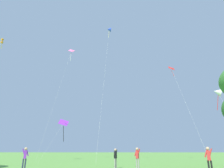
{
  "coord_description": "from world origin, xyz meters",
  "views": [
    {
      "loc": [
        2.96,
        -3.32,
        1.53
      ],
      "look_at": [
        1.48,
        28.66,
        12.34
      ],
      "focal_mm": 31.73,
      "sensor_mm": 36.0,
      "label": 1
    }
  ],
  "objects_px": {
    "kite_purple_streamer": "(63,126)",
    "kite_orange_box": "(1,43)",
    "kite_blue_delta": "(109,30)",
    "kite_pink_low": "(70,56)",
    "kite_red_high": "(173,72)",
    "person_in_blue_jacket": "(25,156)",
    "person_near_tree": "(209,157)",
    "person_foreground_watcher": "(115,156)",
    "kite_white_distant": "(218,92)",
    "person_in_red_shirt": "(137,156)"
  },
  "relations": [
    {
      "from": "person_foreground_watcher",
      "to": "person_in_red_shirt",
      "type": "relative_size",
      "value": 0.96
    },
    {
      "from": "kite_white_distant",
      "to": "kite_orange_box",
      "type": "height_order",
      "value": "kite_orange_box"
    },
    {
      "from": "kite_blue_delta",
      "to": "kite_white_distant",
      "type": "distance_m",
      "value": 23.22
    },
    {
      "from": "kite_orange_box",
      "to": "person_near_tree",
      "type": "xyz_separation_m",
      "value": [
        29.36,
        -18.05,
        -20.51
      ]
    },
    {
      "from": "kite_red_high",
      "to": "person_near_tree",
      "type": "height_order",
      "value": "kite_red_high"
    },
    {
      "from": "person_foreground_watcher",
      "to": "person_in_red_shirt",
      "type": "xyz_separation_m",
      "value": [
        1.95,
        -0.98,
        0.04
      ]
    },
    {
      "from": "kite_pink_low",
      "to": "kite_red_high",
      "type": "bearing_deg",
      "value": -4.14
    },
    {
      "from": "kite_blue_delta",
      "to": "person_near_tree",
      "type": "distance_m",
      "value": 30.7
    },
    {
      "from": "kite_blue_delta",
      "to": "kite_white_distant",
      "type": "bearing_deg",
      "value": -34.4
    },
    {
      "from": "kite_purple_streamer",
      "to": "person_foreground_watcher",
      "type": "xyz_separation_m",
      "value": [
        10.2,
        -17.46,
        -4.77
      ]
    },
    {
      "from": "person_in_red_shirt",
      "to": "kite_blue_delta",
      "type": "bearing_deg",
      "value": 103.05
    },
    {
      "from": "person_in_blue_jacket",
      "to": "person_in_red_shirt",
      "type": "relative_size",
      "value": 1.01
    },
    {
      "from": "person_in_blue_jacket",
      "to": "kite_pink_low",
      "type": "bearing_deg",
      "value": 97.54
    },
    {
      "from": "kite_purple_streamer",
      "to": "person_near_tree",
      "type": "bearing_deg",
      "value": -52.35
    },
    {
      "from": "kite_pink_low",
      "to": "person_in_red_shirt",
      "type": "distance_m",
      "value": 30.95
    },
    {
      "from": "kite_white_distant",
      "to": "kite_red_high",
      "type": "xyz_separation_m",
      "value": [
        -1.48,
        13.11,
        8.0
      ]
    },
    {
      "from": "kite_purple_streamer",
      "to": "person_foreground_watcher",
      "type": "height_order",
      "value": "kite_purple_streamer"
    },
    {
      "from": "kite_blue_delta",
      "to": "person_in_red_shirt",
      "type": "height_order",
      "value": "kite_blue_delta"
    },
    {
      "from": "person_in_blue_jacket",
      "to": "kite_white_distant",
      "type": "bearing_deg",
      "value": 17.63
    },
    {
      "from": "kite_pink_low",
      "to": "kite_orange_box",
      "type": "xyz_separation_m",
      "value": [
        -12.26,
        -5.48,
        0.48
      ]
    },
    {
      "from": "person_near_tree",
      "to": "person_in_red_shirt",
      "type": "height_order",
      "value": "person_in_red_shirt"
    },
    {
      "from": "kite_blue_delta",
      "to": "person_in_red_shirt",
      "type": "relative_size",
      "value": 13.79
    },
    {
      "from": "kite_red_high",
      "to": "person_in_blue_jacket",
      "type": "height_order",
      "value": "kite_red_high"
    },
    {
      "from": "kite_orange_box",
      "to": "kite_red_high",
      "type": "bearing_deg",
      "value": 6.66
    },
    {
      "from": "kite_blue_delta",
      "to": "kite_pink_low",
      "type": "bearing_deg",
      "value": 150.34
    },
    {
      "from": "kite_blue_delta",
      "to": "kite_pink_low",
      "type": "xyz_separation_m",
      "value": [
        -8.89,
        5.06,
        -3.08
      ]
    },
    {
      "from": "person_near_tree",
      "to": "person_foreground_watcher",
      "type": "height_order",
      "value": "person_near_tree"
    },
    {
      "from": "kite_blue_delta",
      "to": "kite_purple_streamer",
      "type": "bearing_deg",
      "value": 158.53
    },
    {
      "from": "person_near_tree",
      "to": "person_in_red_shirt",
      "type": "bearing_deg",
      "value": 143.97
    },
    {
      "from": "person_in_blue_jacket",
      "to": "person_in_red_shirt",
      "type": "height_order",
      "value": "person_in_blue_jacket"
    },
    {
      "from": "person_foreground_watcher",
      "to": "kite_blue_delta",
      "type": "bearing_deg",
      "value": 96.24
    },
    {
      "from": "kite_orange_box",
      "to": "person_in_red_shirt",
      "type": "relative_size",
      "value": 12.59
    },
    {
      "from": "person_foreground_watcher",
      "to": "person_in_red_shirt",
      "type": "distance_m",
      "value": 2.18
    },
    {
      "from": "kite_purple_streamer",
      "to": "kite_pink_low",
      "type": "distance_m",
      "value": 15.39
    },
    {
      "from": "kite_orange_box",
      "to": "person_foreground_watcher",
      "type": "xyz_separation_m",
      "value": [
        22.69,
        -13.63,
        -20.55
      ]
    },
    {
      "from": "person_near_tree",
      "to": "kite_white_distant",
      "type": "bearing_deg",
      "value": 56.8
    },
    {
      "from": "person_near_tree",
      "to": "kite_pink_low",
      "type": "bearing_deg",
      "value": 126.01
    },
    {
      "from": "kite_purple_streamer",
      "to": "person_in_red_shirt",
      "type": "xyz_separation_m",
      "value": [
        12.15,
        -18.44,
        -4.73
      ]
    },
    {
      "from": "kite_pink_low",
      "to": "person_foreground_watcher",
      "type": "xyz_separation_m",
      "value": [
        10.42,
        -19.11,
        -20.07
      ]
    },
    {
      "from": "person_in_blue_jacket",
      "to": "person_foreground_watcher",
      "type": "bearing_deg",
      "value": 14.23
    },
    {
      "from": "person_in_blue_jacket",
      "to": "person_near_tree",
      "type": "bearing_deg",
      "value": -9.83
    },
    {
      "from": "kite_red_high",
      "to": "person_foreground_watcher",
      "type": "relative_size",
      "value": 10.42
    },
    {
      "from": "kite_white_distant",
      "to": "person_in_red_shirt",
      "type": "relative_size",
      "value": 5.01
    },
    {
      "from": "kite_orange_box",
      "to": "person_foreground_watcher",
      "type": "bearing_deg",
      "value": -30.99
    },
    {
      "from": "person_foreground_watcher",
      "to": "kite_pink_low",
      "type": "bearing_deg",
      "value": 118.61
    },
    {
      "from": "kite_white_distant",
      "to": "kite_red_high",
      "type": "distance_m",
      "value": 15.43
    },
    {
      "from": "kite_red_high",
      "to": "person_in_blue_jacket",
      "type": "distance_m",
      "value": 31.0
    },
    {
      "from": "person_in_red_shirt",
      "to": "person_near_tree",
      "type": "bearing_deg",
      "value": -36.03
    },
    {
      "from": "kite_purple_streamer",
      "to": "kite_orange_box",
      "type": "relative_size",
      "value": 0.37
    },
    {
      "from": "kite_white_distant",
      "to": "person_in_blue_jacket",
      "type": "distance_m",
      "value": 22.33
    }
  ]
}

